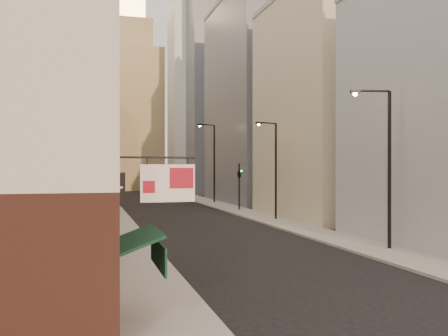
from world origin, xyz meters
TOP-DOWN VIEW (x-y plane):
  - sidewalk_left at (-6.50, 55.00)m, footprint 3.00×140.00m
  - sidewalk_right at (6.50, 55.00)m, footprint 3.00×140.00m
  - near_building_left at (-10.99, 9.00)m, footprint 8.30×23.04m
  - left_bldg_beige at (-12.00, 26.00)m, footprint 8.00×12.00m
  - left_bldg_grey at (-12.00, 42.00)m, footprint 8.00×16.00m
  - left_bldg_tan at (-12.00, 60.00)m, footprint 8.00×18.00m
  - left_bldg_wingrid at (-12.00, 80.00)m, footprint 8.00×20.00m
  - right_bldg_beige at (12.00, 30.00)m, footprint 8.00×16.00m
  - right_bldg_wingrid at (12.00, 50.00)m, footprint 8.00×20.00m
  - highrise at (18.00, 78.00)m, footprint 21.00×23.00m
  - clock_tower at (-1.00, 92.00)m, footprint 14.00×14.00m
  - white_tower at (10.00, 78.00)m, footprint 8.00×8.00m
  - streetlamp_near at (7.07, 12.58)m, footprint 2.31×0.57m
  - streetlamp_mid at (6.80, 28.78)m, footprint 2.14×0.83m
  - streetlamp_far at (6.71, 49.97)m, footprint 2.49×1.14m
  - traffic_light_left at (-6.10, 39.75)m, footprint 0.61×0.55m
  - traffic_light_right at (6.69, 38.51)m, footprint 0.66×0.66m

SIDE VIEW (x-z plane):
  - sidewalk_left at x=-6.50m, z-range 0.00..0.15m
  - sidewalk_right at x=6.50m, z-range 0.00..0.15m
  - traffic_light_left at x=-6.10m, z-range 1.10..6.10m
  - traffic_light_right at x=6.69m, z-range 1.39..6.39m
  - streetlamp_mid at x=6.80m, z-range 0.60..9.03m
  - streetlamp_near at x=7.07m, z-range 0.63..9.48m
  - streetlamp_far at x=6.71m, z-range 0.71..10.71m
  - near_building_left at x=-10.99m, z-range -0.13..12.17m
  - left_bldg_beige at x=-12.00m, z-range 0.00..16.00m
  - left_bldg_tan at x=-12.00m, z-range 0.00..17.00m
  - left_bldg_grey at x=-12.00m, z-range 0.00..20.00m
  - right_bldg_beige at x=12.00m, z-range 0.00..20.00m
  - left_bldg_wingrid at x=-12.00m, z-range 0.00..24.00m
  - right_bldg_wingrid at x=12.00m, z-range 0.00..26.00m
  - clock_tower at x=-1.00m, z-range -4.82..40.08m
  - white_tower at x=10.00m, z-range -2.14..39.36m
  - highrise at x=18.00m, z-range 0.06..51.26m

